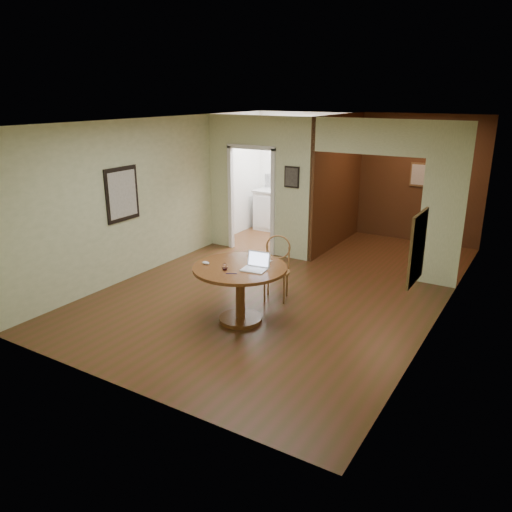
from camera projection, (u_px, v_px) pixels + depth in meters
The scene contains 11 objects.
floor at pixel (249, 309), 7.51m from camera, with size 5.00×5.00×0.00m, color #462F14.
room_shell at pixel (312, 189), 9.85m from camera, with size 5.20×7.50×5.00m.
dining_table at pixel (240, 281), 6.95m from camera, with size 1.31×1.31×0.82m.
chair at pixel (277, 264), 7.76m from camera, with size 0.54×0.54×1.01m.
open_laptop at pixel (256, 265), 6.77m from camera, with size 0.35×0.32×0.23m.
closed_laptop at pixel (259, 261), 7.08m from camera, with size 0.33×0.21×0.03m, color silver.
mouse at pixel (206, 263), 6.96m from camera, with size 0.11×0.06×0.05m, color silver.
wine_glass at pixel (225, 267), 6.73m from camera, with size 0.08×0.08×0.09m, color white, non-canonical shape.
pen at pixel (231, 273), 6.61m from camera, with size 0.01×0.01×0.15m, color #0D115C.
kitchen_cabinet at pixel (296, 213), 11.44m from camera, with size 2.06×0.60×0.94m.
grocery_bag at pixel (327, 189), 10.88m from camera, with size 0.31×0.26×0.31m, color beige.
Camera 1 is at (3.66, -5.82, 3.11)m, focal length 35.00 mm.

